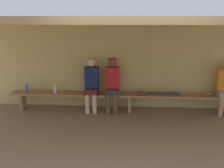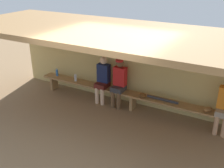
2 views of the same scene
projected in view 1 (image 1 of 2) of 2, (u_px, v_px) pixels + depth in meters
name	position (u px, v px, depth m)	size (l,w,h in m)	color
ground_plane	(130.00, 141.00, 4.68)	(24.00, 24.00, 0.00)	#8C6D4C
back_wall	(130.00, 65.00, 6.32)	(8.00, 0.20, 2.20)	tan
dugout_roof	(132.00, 19.00, 4.76)	(8.00, 2.80, 0.12)	#9E7547
bench	(130.00, 97.00, 6.07)	(6.00, 0.36, 0.46)	#9E7547
player_shirtless_tan	(224.00, 85.00, 5.86)	(0.34, 0.42, 1.34)	gray
player_with_sunglasses	(112.00, 82.00, 6.01)	(0.34, 0.42, 1.34)	#333338
player_middle	(92.00, 83.00, 6.04)	(0.34, 0.42, 1.34)	#591E19
water_bottle_clear	(27.00, 87.00, 6.21)	(0.07, 0.07, 0.24)	blue
water_bottle_green	(55.00, 89.00, 6.12)	(0.08, 0.08, 0.21)	silver
baseball_glove_tan	(209.00, 94.00, 5.93)	(0.24, 0.17, 0.09)	olive
baseball_glove_dark_brown	(142.00, 93.00, 5.99)	(0.24, 0.17, 0.09)	brown
baseball_bat	(163.00, 93.00, 6.00)	(0.07, 0.07, 0.83)	#333338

